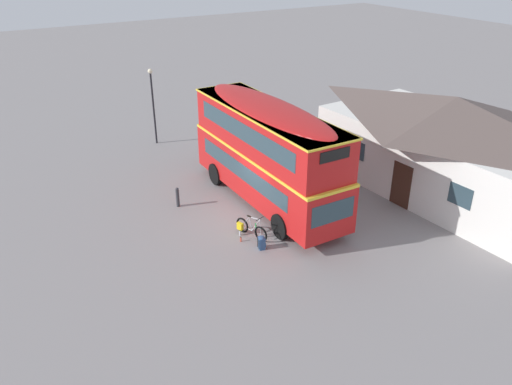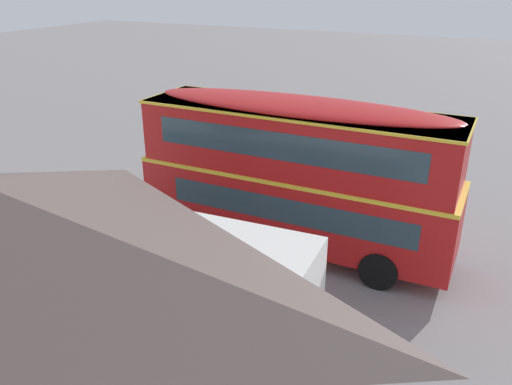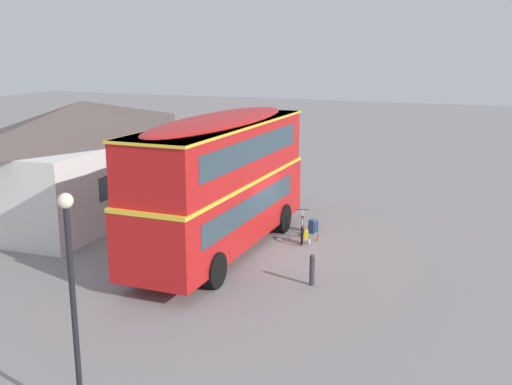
{
  "view_description": "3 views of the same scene",
  "coord_description": "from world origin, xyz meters",
  "px_view_note": "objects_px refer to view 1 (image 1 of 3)",
  "views": [
    {
      "loc": [
        17.1,
        -9.95,
        11.3
      ],
      "look_at": [
        0.0,
        0.27,
        1.23
      ],
      "focal_mm": 35.66,
      "sensor_mm": 36.0,
      "label": 1
    },
    {
      "loc": [
        -6.29,
        15.18,
        8.21
      ],
      "look_at": [
        0.72,
        0.76,
        1.29
      ],
      "focal_mm": 36.24,
      "sensor_mm": 36.0,
      "label": 2
    },
    {
      "loc": [
        -19.19,
        -7.1,
        7.01
      ],
      "look_at": [
        -1.15,
        0.11,
        2.3
      ],
      "focal_mm": 42.39,
      "sensor_mm": 36.0,
      "label": 3
    }
  ],
  "objects_px": {
    "touring_bicycle": "(250,228)",
    "backpack_on_ground": "(262,242)",
    "street_lamp": "(153,98)",
    "kerb_bollard": "(178,197)",
    "water_bottle_clear_plastic": "(240,233)",
    "double_decker_bus": "(267,150)",
    "water_bottle_red_squeeze": "(241,239)"
  },
  "relations": [
    {
      "from": "touring_bicycle",
      "to": "backpack_on_ground",
      "type": "distance_m",
      "value": 1.07
    },
    {
      "from": "street_lamp",
      "to": "kerb_bollard",
      "type": "distance_m",
      "value": 8.81
    },
    {
      "from": "backpack_on_ground",
      "to": "street_lamp",
      "type": "relative_size",
      "value": 0.12
    },
    {
      "from": "backpack_on_ground",
      "to": "kerb_bollard",
      "type": "relative_size",
      "value": 0.58
    },
    {
      "from": "backpack_on_ground",
      "to": "street_lamp",
      "type": "bearing_deg",
      "value": 177.3
    },
    {
      "from": "water_bottle_clear_plastic",
      "to": "street_lamp",
      "type": "relative_size",
      "value": 0.05
    },
    {
      "from": "double_decker_bus",
      "to": "water_bottle_clear_plastic",
      "type": "bearing_deg",
      "value": -52.47
    },
    {
      "from": "water_bottle_red_squeeze",
      "to": "street_lamp",
      "type": "xyz_separation_m",
      "value": [
        -12.42,
        1.09,
        2.71
      ]
    },
    {
      "from": "double_decker_bus",
      "to": "kerb_bollard",
      "type": "distance_m",
      "value": 4.7
    },
    {
      "from": "water_bottle_red_squeeze",
      "to": "kerb_bollard",
      "type": "bearing_deg",
      "value": -166.39
    },
    {
      "from": "water_bottle_clear_plastic",
      "to": "backpack_on_ground",
      "type": "bearing_deg",
      "value": 10.61
    },
    {
      "from": "touring_bicycle",
      "to": "street_lamp",
      "type": "height_order",
      "value": "street_lamp"
    },
    {
      "from": "touring_bicycle",
      "to": "double_decker_bus",
      "type": "bearing_deg",
      "value": 135.19
    },
    {
      "from": "touring_bicycle",
      "to": "street_lamp",
      "type": "distance_m",
      "value": 12.51
    },
    {
      "from": "double_decker_bus",
      "to": "backpack_on_ground",
      "type": "height_order",
      "value": "double_decker_bus"
    },
    {
      "from": "double_decker_bus",
      "to": "backpack_on_ground",
      "type": "xyz_separation_m",
      "value": [
        3.31,
        -2.32,
        -2.35
      ]
    },
    {
      "from": "backpack_on_ground",
      "to": "water_bottle_clear_plastic",
      "type": "distance_m",
      "value": 1.37
    },
    {
      "from": "double_decker_bus",
      "to": "kerb_bollard",
      "type": "relative_size",
      "value": 10.05
    },
    {
      "from": "touring_bicycle",
      "to": "kerb_bollard",
      "type": "xyz_separation_m",
      "value": [
        -4.01,
        -1.55,
        0.13
      ]
    },
    {
      "from": "water_bottle_clear_plastic",
      "to": "water_bottle_red_squeeze",
      "type": "relative_size",
      "value": 1.04
    },
    {
      "from": "double_decker_bus",
      "to": "water_bottle_red_squeeze",
      "type": "bearing_deg",
      "value": -49.0
    },
    {
      "from": "water_bottle_red_squeeze",
      "to": "street_lamp",
      "type": "bearing_deg",
      "value": 175.0
    },
    {
      "from": "backpack_on_ground",
      "to": "kerb_bollard",
      "type": "height_order",
      "value": "kerb_bollard"
    },
    {
      "from": "street_lamp",
      "to": "backpack_on_ground",
      "type": "bearing_deg",
      "value": -2.7
    },
    {
      "from": "water_bottle_red_squeeze",
      "to": "backpack_on_ground",
      "type": "bearing_deg",
      "value": 27.12
    },
    {
      "from": "street_lamp",
      "to": "water_bottle_clear_plastic",
      "type": "bearing_deg",
      "value": -4.19
    },
    {
      "from": "water_bottle_red_squeeze",
      "to": "double_decker_bus",
      "type": "bearing_deg",
      "value": 131.0
    },
    {
      "from": "water_bottle_clear_plastic",
      "to": "water_bottle_red_squeeze",
      "type": "height_order",
      "value": "water_bottle_clear_plastic"
    },
    {
      "from": "touring_bicycle",
      "to": "backpack_on_ground",
      "type": "bearing_deg",
      "value": -4.4
    },
    {
      "from": "water_bottle_clear_plastic",
      "to": "street_lamp",
      "type": "bearing_deg",
      "value": 175.81
    },
    {
      "from": "backpack_on_ground",
      "to": "water_bottle_red_squeeze",
      "type": "distance_m",
      "value": 1.03
    },
    {
      "from": "double_decker_bus",
      "to": "kerb_bollard",
      "type": "height_order",
      "value": "double_decker_bus"
    }
  ]
}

